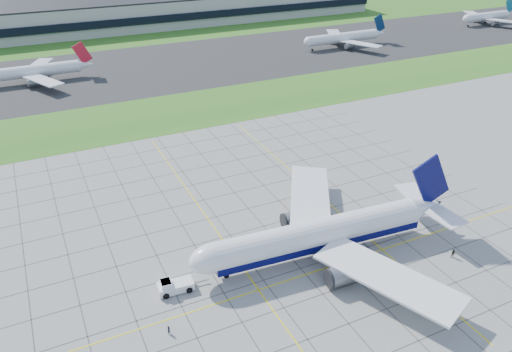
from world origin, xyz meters
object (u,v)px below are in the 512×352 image
Objects in this scene: pushback_tug at (174,286)px; distant_jet_1 at (35,71)px; distant_jet_2 at (344,38)px; distant_jet_3 at (487,16)px; airliner at (321,234)px; crew_far at (453,254)px; crew_near at (169,330)px.

distant_jet_1 is (-12.28, 140.38, 3.33)m from pushback_tug.
distant_jet_3 is at bearing 4.06° from distant_jet_2.
crew_far is (23.31, -12.49, -3.93)m from airliner.
distant_jet_3 is at bearing 35.52° from pushback_tug.
crew_far is 0.05× the size of distant_jet_1.
airliner is 34.52m from crew_near.
distant_jet_3 reaches higher than crew_near.
airliner is 1.35× the size of distant_jet_1.
distant_jet_2 is 1.05× the size of distant_jet_3.
distant_jet_2 is at bearing -175.94° from distant_jet_3.
distant_jet_2 is 105.45m from distant_jet_3.
pushback_tug reaches higher than crew_near.
distant_jet_1 is (-65.19, 155.05, 3.52)m from crew_far.
airliner is 250.07m from distant_jet_3.
distant_jet_1 is at bearing 49.81° from crew_near.
airliner is 148.58m from distant_jet_1.
distant_jet_2 is (99.20, 136.62, -0.40)m from airliner.
crew_far is at bearing -48.52° from crew_near.
distant_jet_2 is at bearing 99.99° from crew_far.
crew_near is at bearing -107.70° from pushback_tug.
crew_far is at bearing -67.20° from distant_jet_1.
crew_far is (52.91, -14.67, -0.20)m from pushback_tug.
pushback_tug is (-29.60, 2.18, -3.73)m from airliner.
distant_jet_1 is 141.20m from distant_jet_2.
distant_jet_1 and distant_jet_2 have the same top height.
distant_jet_1 reaches higher than crew_near.
airliner is 168.83m from distant_jet_2.
pushback_tug is 140.95m from distant_jet_1.
pushback_tug is at bearing -179.92° from airliner.
pushback_tug is 10.35m from crew_near.
pushback_tug is at bearing -148.76° from distant_jet_3.
pushback_tug is 4.91× the size of crew_far.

